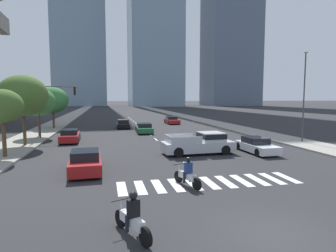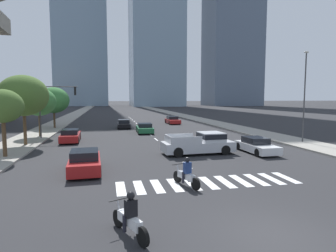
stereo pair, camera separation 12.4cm
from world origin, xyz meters
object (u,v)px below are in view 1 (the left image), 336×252
sedan_red_0 (70,136)px  sedan_red_5 (172,120)px  sedan_white_1 (256,146)px  street_tree_nearest (2,106)px  sedan_black_2 (123,124)px  sedan_red_4 (85,162)px  street_tree_second (23,96)px  sedan_green_3 (144,128)px  traffic_signal_far (53,100)px  street_lamp_east (304,91)px  street_tree_fourth (53,100)px  street_tree_third (38,102)px  motorcycle_lead (187,175)px  motorcycle_trailing (132,219)px  pickup_truck (201,143)px

sedan_red_0 → sedan_red_5: 22.71m
sedan_white_1 → street_tree_nearest: 19.30m
sedan_black_2 → sedan_red_4: size_ratio=1.05×
sedan_red_4 → sedan_white_1: bearing=-78.4°
street_tree_nearest → street_tree_second: (0.00, 5.43, 0.80)m
sedan_green_3 → traffic_signal_far: traffic_signal_far is taller
sedan_black_2 → street_tree_nearest: size_ratio=0.96×
sedan_red_0 → sedan_black_2: size_ratio=1.02×
sedan_red_0 → street_lamp_east: (22.14, -5.81, 4.49)m
street_tree_fourth → traffic_signal_far: bearing=-80.4°
sedan_red_5 → sedan_white_1: bearing=1.5°
street_tree_third → sedan_red_5: bearing=36.2°
motorcycle_lead → motorcycle_trailing: bearing=125.8°
pickup_truck → street_tree_third: bearing=135.9°
pickup_truck → sedan_red_0: size_ratio=1.20×
sedan_red_4 → traffic_signal_far: traffic_signal_far is taller
sedan_red_4 → sedan_red_0: bearing=7.7°
sedan_white_1 → street_lamp_east: bearing=115.5°
street_lamp_east → street_tree_second: bearing=171.7°
pickup_truck → street_tree_third: (-14.49, 12.80, 3.13)m
sedan_red_5 → motorcycle_lead: bearing=-12.0°
street_lamp_east → street_tree_fourth: 32.05m
sedan_red_4 → sedan_black_2: bearing=-11.2°
sedan_red_5 → sedan_green_3: bearing=-28.5°
sedan_black_2 → sedan_red_5: same height
sedan_red_4 → motorcycle_trailing: bearing=-169.7°
sedan_green_3 → street_tree_nearest: 18.11m
street_lamp_east → street_tree_nearest: 25.89m
traffic_signal_far → street_tree_second: (-1.82, -4.44, 0.46)m
sedan_green_3 → sedan_red_4: size_ratio=1.05×
sedan_white_1 → sedan_green_3: size_ratio=0.93×
sedan_white_1 → traffic_signal_far: traffic_signal_far is taller
street_tree_fourth → sedan_black_2: bearing=-6.4°
sedan_red_5 → street_tree_nearest: 31.02m
sedan_black_2 → traffic_signal_far: bearing=142.8°
street_tree_second → sedan_red_5: bearing=46.8°
sedan_red_4 → street_tree_nearest: 8.46m
street_tree_second → street_tree_third: 6.10m
pickup_truck → sedan_white_1: pickup_truck is taller
sedan_black_2 → traffic_signal_far: (-7.89, -9.66, 3.54)m
pickup_truck → street_tree_second: 16.42m
motorcycle_lead → traffic_signal_far: bearing=6.0°
sedan_black_2 → traffic_signal_far: size_ratio=0.80×
motorcycle_trailing → sedan_red_4: bearing=-10.7°
traffic_signal_far → street_lamp_east: street_lamp_east is taller
sedan_red_0 → sedan_red_4: (2.26, -12.59, 0.02)m
street_lamp_east → street_tree_fourth: (-25.81, 18.98, -1.02)m
motorcycle_lead → pickup_truck: 8.57m
sedan_red_0 → street_tree_third: 6.40m
pickup_truck → sedan_green_3: size_ratio=1.22×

